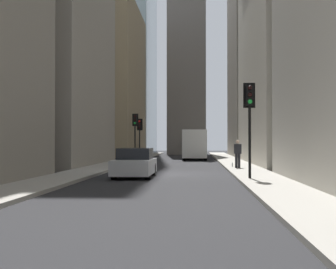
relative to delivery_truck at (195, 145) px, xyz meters
name	(u,v)px	position (x,y,z in m)	size (l,w,h in m)	color
ground_plane	(167,174)	(-20.26, 1.40, -1.46)	(135.00, 135.00, 0.00)	#262628
sidewalk_right	(84,172)	(-20.26, 5.90, -1.39)	(90.00, 2.20, 0.14)	#A8A399
sidewalk_left	(251,173)	(-20.26, -3.10, -1.39)	(90.00, 2.20, 0.14)	#A8A399
building_left_midfar	(314,17)	(-9.09, -9.19, 9.79)	(18.32, 10.50, 22.48)	beige
building_left_far	(275,25)	(9.15, -9.19, 13.72)	(14.68, 10.50, 30.32)	gray
building_right_far	(98,82)	(11.52, 12.00, 7.69)	(17.57, 10.00, 18.30)	#9E8966
church_spire	(187,19)	(19.44, 1.20, 17.30)	(5.75, 5.75, 35.97)	gray
delivery_truck	(195,145)	(0.00, 0.00, 0.00)	(6.46, 2.25, 2.84)	silver
sedan_silver	(135,164)	(-22.74, 2.80, -0.80)	(4.30, 1.78, 1.42)	#B7BABF
traffic_light_foreground	(250,108)	(-24.85, -2.51, 1.75)	(0.43, 0.52, 4.18)	black
traffic_light_midblock	(140,129)	(-1.11, 5.23, 1.46)	(0.43, 0.52, 3.79)	black
traffic_light_far_junction	(135,126)	(-4.39, 5.23, 1.68)	(0.43, 0.52, 4.08)	black
pedestrian	(238,153)	(-16.66, -2.70, -0.39)	(0.26, 0.44, 1.70)	black
discarded_bottle	(232,165)	(-15.15, -2.49, -1.21)	(0.07, 0.07, 0.27)	#999EA3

